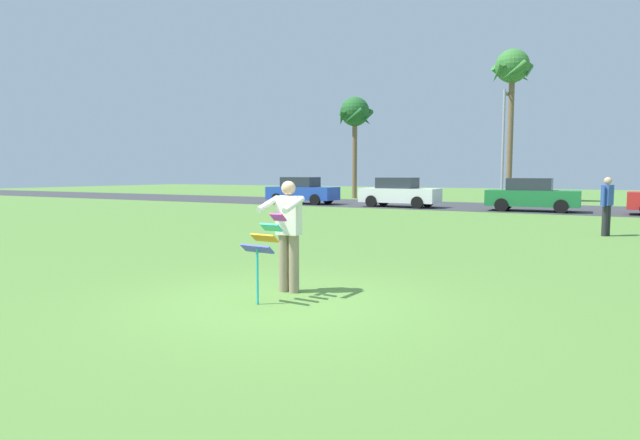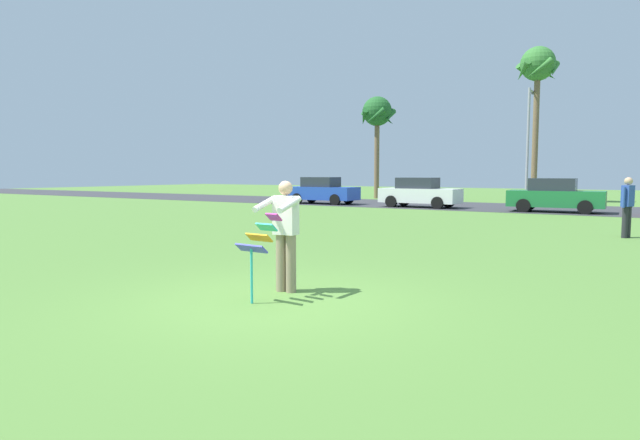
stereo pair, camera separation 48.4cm
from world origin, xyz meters
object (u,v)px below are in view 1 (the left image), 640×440
parked_car_blue (302,191)px  person_kite_flyer (288,232)px  palm_tree_left_near (355,115)px  person_walker_near (607,204)px  parked_car_white (399,193)px  palm_tree_right_near (512,73)px  kite_held (264,242)px  parked_car_green (532,195)px  streetlight_pole (504,138)px

parked_car_blue → person_kite_flyer: bearing=-59.6°
palm_tree_left_near → person_walker_near: 24.76m
parked_car_white → person_walker_near: size_ratio=2.45×
person_kite_flyer → palm_tree_right_near: size_ratio=0.18×
person_kite_flyer → parked_car_blue: 23.76m
kite_held → parked_car_white: size_ratio=0.30×
person_kite_flyer → parked_car_green: 20.51m
palm_tree_left_near → streetlight_pole: 10.66m
parked_car_blue → palm_tree_right_near: size_ratio=0.44×
kite_held → person_walker_near: size_ratio=0.73×
kite_held → parked_car_white: parked_car_white is taller
streetlight_pole → parked_car_white: bearing=-117.4°
kite_held → palm_tree_right_near: (-1.73, 29.88, 7.26)m
kite_held → parked_car_green: size_ratio=0.30×
parked_car_white → streetlight_pole: size_ratio=0.61×
palm_tree_left_near → palm_tree_right_near: bearing=3.4°
palm_tree_right_near → palm_tree_left_near: bearing=-176.6°
parked_car_white → streetlight_pole: bearing=62.6°
palm_tree_left_near → person_kite_flyer: bearing=-66.6°
parked_car_green → person_walker_near: size_ratio=2.46×
parked_car_blue → palm_tree_right_near: 15.37m
parked_car_blue → streetlight_pole: 13.10m
palm_tree_right_near → person_kite_flyer: bearing=-86.7°
person_kite_flyer → parked_car_blue: person_kite_flyer is taller
person_kite_flyer → palm_tree_right_near: palm_tree_right_near is taller
palm_tree_right_near → streetlight_pole: size_ratio=1.38×
streetlight_pole → kite_held: bearing=-86.1°
streetlight_pole → parked_car_green: bearing=-70.2°
parked_car_blue → palm_tree_left_near: 9.60m
person_kite_flyer → parked_car_white: person_kite_flyer is taller
parked_car_green → streetlight_pole: size_ratio=0.61×
person_kite_flyer → streetlight_pole: bearing=93.9°
streetlight_pole → palm_tree_left_near: bearing=177.9°
parked_car_green → parked_car_blue: bearing=180.0°
parked_car_blue → palm_tree_right_near: bearing=40.1°
parked_car_white → palm_tree_right_near: size_ratio=0.44×
palm_tree_left_near → palm_tree_right_near: 10.92m
parked_car_green → streetlight_pole: bearing=109.8°
parked_car_green → palm_tree_left_near: (-13.23, 8.06, 5.22)m
streetlight_pole → person_kite_flyer: bearing=-86.1°
person_walker_near → parked_car_blue: bearing=149.2°
person_kite_flyer → parked_car_blue: bearing=120.4°
palm_tree_left_near → streetlight_pole: size_ratio=1.05×
palm_tree_right_near → parked_car_green: bearing=-73.7°
parked_car_white → parked_car_green: (6.74, -0.00, 0.00)m
person_kite_flyer → parked_car_blue: (-12.02, 20.50, -0.18)m
palm_tree_right_near → streetlight_pole: palm_tree_right_near is taller
parked_car_white → palm_tree_right_near: palm_tree_right_near is taller
parked_car_green → person_walker_near: person_walker_near is taller
parked_car_white → streetlight_pole: (3.98, 7.67, 3.22)m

